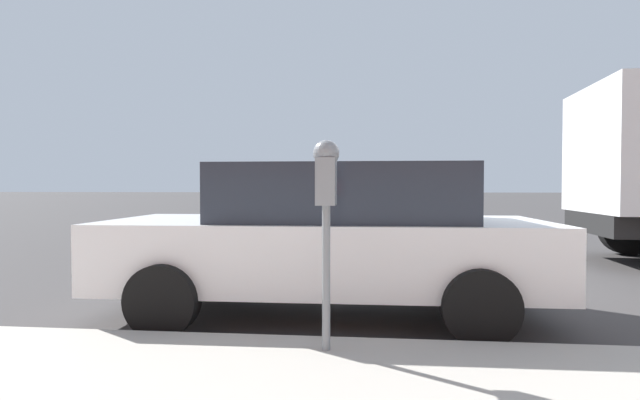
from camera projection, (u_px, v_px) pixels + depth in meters
The scene contains 3 objects.
ground_plane at pixel (417, 295), 6.03m from camera, with size 220.00×220.00×0.00m, color #3D3A3A.
parking_meter at pixel (326, 190), 3.58m from camera, with size 0.21×0.19×1.52m.
car_white at pixel (330, 236), 5.08m from camera, with size 2.05×4.38×1.53m.
Camera 1 is at (-6.09, 0.54, 1.31)m, focal length 28.00 mm.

